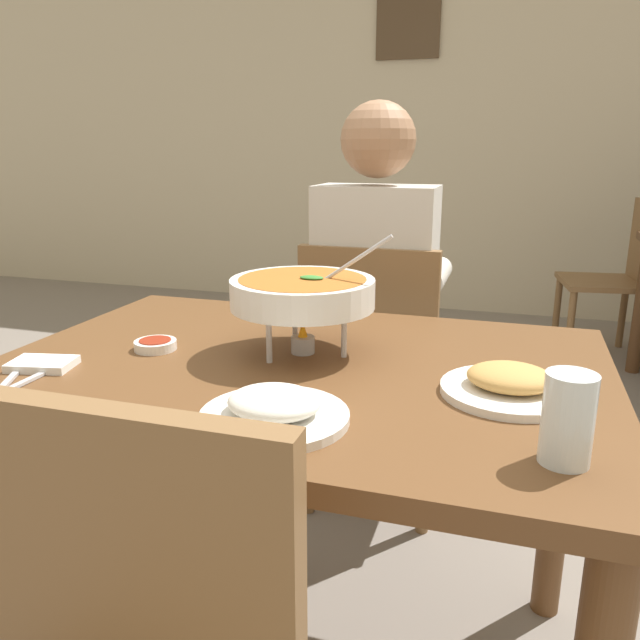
% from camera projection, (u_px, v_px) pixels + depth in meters
% --- Properties ---
extents(cafe_rear_partition, '(10.00, 0.10, 3.00)m').
position_uv_depth(cafe_rear_partition, '(466.00, 99.00, 4.34)').
color(cafe_rear_partition, beige).
rests_on(cafe_rear_partition, ground_plane).
extents(picture_frame_hung, '(0.44, 0.03, 0.56)m').
position_uv_depth(picture_frame_hung, '(408.00, 15.00, 4.26)').
color(picture_frame_hung, '#4C3823').
extents(dining_table_main, '(1.22, 0.87, 0.76)m').
position_uv_depth(dining_table_main, '(298.00, 415.00, 1.29)').
color(dining_table_main, brown).
rests_on(dining_table_main, ground_plane).
extents(chair_diner_main, '(0.44, 0.44, 0.90)m').
position_uv_depth(chair_diner_main, '(373.00, 364.00, 1.99)').
color(chair_diner_main, brown).
rests_on(chair_diner_main, ground_plane).
extents(diner_main, '(0.40, 0.45, 1.31)m').
position_uv_depth(diner_main, '(377.00, 290.00, 1.96)').
color(diner_main, '#2D2D38').
rests_on(diner_main, ground_plane).
extents(curry_bowl, '(0.33, 0.30, 0.26)m').
position_uv_depth(curry_bowl, '(303.00, 294.00, 1.29)').
color(curry_bowl, silver).
rests_on(curry_bowl, dining_table_main).
extents(rice_plate, '(0.24, 0.24, 0.06)m').
position_uv_depth(rice_plate, '(274.00, 410.00, 0.99)').
color(rice_plate, white).
rests_on(rice_plate, dining_table_main).
extents(appetizer_plate, '(0.24, 0.24, 0.06)m').
position_uv_depth(appetizer_plate, '(510.00, 384.00, 1.09)').
color(appetizer_plate, white).
rests_on(appetizer_plate, dining_table_main).
extents(sauce_dish, '(0.09, 0.09, 0.02)m').
position_uv_depth(sauce_dish, '(155.00, 345.00, 1.34)').
color(sauce_dish, white).
rests_on(sauce_dish, dining_table_main).
extents(napkin_folded, '(0.13, 0.10, 0.02)m').
position_uv_depth(napkin_folded, '(42.00, 364.00, 1.23)').
color(napkin_folded, white).
rests_on(napkin_folded, dining_table_main).
extents(fork_utensil, '(0.08, 0.16, 0.01)m').
position_uv_depth(fork_utensil, '(15.00, 373.00, 1.19)').
color(fork_utensil, silver).
rests_on(fork_utensil, dining_table_main).
extents(spoon_utensil, '(0.01, 0.17, 0.01)m').
position_uv_depth(spoon_utensil, '(37.00, 376.00, 1.18)').
color(spoon_utensil, silver).
rests_on(spoon_utensil, dining_table_main).
extents(drink_glass, '(0.07, 0.07, 0.13)m').
position_uv_depth(drink_glass, '(567.00, 424.00, 0.85)').
color(drink_glass, silver).
rests_on(drink_glass, dining_table_main).
extents(chair_bg_corner, '(0.50, 0.50, 0.90)m').
position_uv_depth(chair_bg_corner, '(621.00, 270.00, 3.52)').
color(chair_bg_corner, brown).
rests_on(chair_bg_corner, ground_plane).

